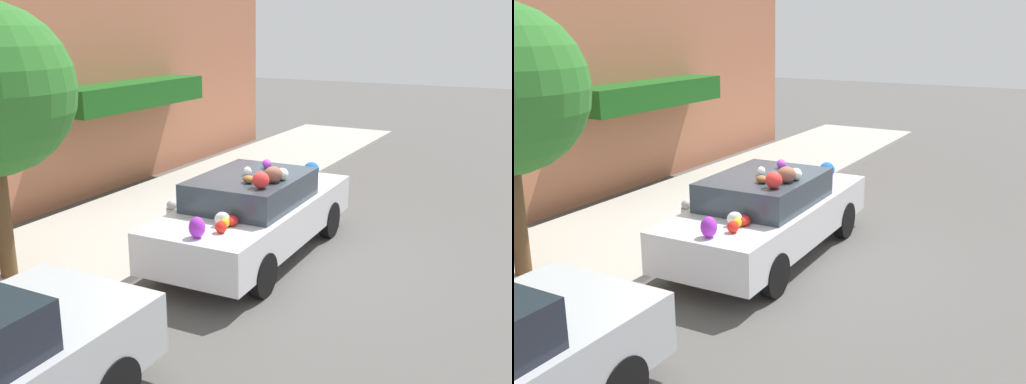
{
  "view_description": "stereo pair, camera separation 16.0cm",
  "coord_description": "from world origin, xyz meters",
  "views": [
    {
      "loc": [
        -8.17,
        -4.34,
        3.68
      ],
      "look_at": [
        0.0,
        0.01,
        1.08
      ],
      "focal_mm": 42.0,
      "sensor_mm": 36.0,
      "label": 1
    },
    {
      "loc": [
        -8.1,
        -4.48,
        3.68
      ],
      "look_at": [
        0.0,
        0.01,
        1.08
      ],
      "focal_mm": 42.0,
      "sensor_mm": 36.0,
      "label": 2
    }
  ],
  "objects": [
    {
      "name": "art_car",
      "position": [
        -0.04,
        0.0,
        0.74
      ],
      "size": [
        4.44,
        1.82,
        1.64
      ],
      "rotation": [
        0.0,
        0.0,
        0.02
      ],
      "color": "silver",
      "rests_on": "ground"
    },
    {
      "name": "sidewalk_curb",
      "position": [
        0.0,
        2.7,
        0.06
      ],
      "size": [
        24.0,
        3.2,
        0.12
      ],
      "color": "#B2ADA3",
      "rests_on": "ground"
    },
    {
      "name": "fire_hydrant",
      "position": [
        -0.31,
        1.45,
        0.47
      ],
      "size": [
        0.2,
        0.2,
        0.7
      ],
      "color": "#B2B2B7",
      "rests_on": "sidewalk_curb"
    },
    {
      "name": "building_facade",
      "position": [
        0.16,
        4.91,
        2.57
      ],
      "size": [
        18.0,
        1.2,
        5.19
      ],
      "color": "#B26B4C",
      "rests_on": "ground"
    },
    {
      "name": "ground_plane",
      "position": [
        0.0,
        0.0,
        0.0
      ],
      "size": [
        60.0,
        60.0,
        0.0
      ],
      "primitive_type": "plane",
      "color": "#565451"
    }
  ]
}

